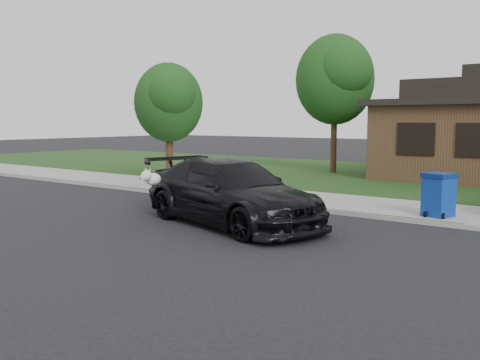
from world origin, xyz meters
The scene contains 8 objects.
ground centered at (0.00, 0.00, 0.00)m, with size 120.00×120.00×0.00m, color black.
sidewalk centered at (0.00, 5.00, 0.06)m, with size 60.00×3.00×0.12m, color gray.
curb centered at (0.00, 3.50, 0.06)m, with size 60.00×0.12×0.12m, color gray.
lawn centered at (0.00, 13.00, 0.07)m, with size 60.00×13.00×0.13m, color #193814.
sedan centered at (-1.03, 0.68, 0.80)m, with size 5.88×3.64×1.59m.
recycling_bin centered at (2.92, 4.16, 0.68)m, with size 0.84×0.84×1.11m.
tree_0 centered at (-4.34, 12.88, 4.48)m, with size 3.78×3.60×6.34m.
tree_2 centered at (-7.38, 5.11, 3.27)m, with size 2.73×2.60×4.59m.
Camera 1 is at (6.90, -9.55, 2.54)m, focal length 40.00 mm.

